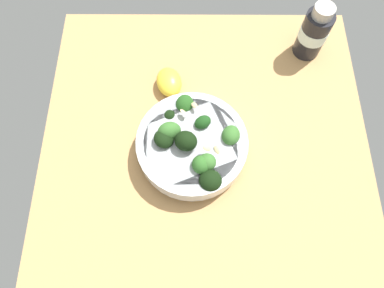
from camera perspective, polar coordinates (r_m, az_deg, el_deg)
The scene contains 4 objects.
ground_plane at distance 75.74cm, azimuth 2.14°, elevation -0.20°, with size 69.13×69.13×4.17cm, color tan.
bowl_of_broccoli at distance 69.32cm, azimuth 0.03°, elevation -0.11°, with size 22.05×22.05×9.96cm.
lemon_wedge at distance 78.49cm, azimuth -3.77°, elevation 10.11°, with size 7.37×5.50×4.00cm, color yellow.
bottle_tall at distance 85.24cm, azimuth 19.33°, elevation 16.88°, with size 6.28×6.28×13.78cm.
Camera 1 is at (28.86, -2.70, 67.89)cm, focal length 32.53 mm.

